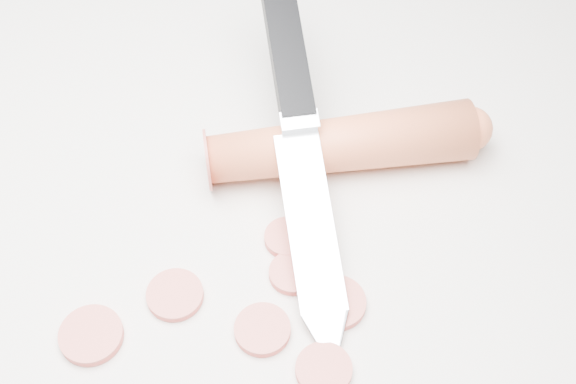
% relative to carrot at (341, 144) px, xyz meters
% --- Properties ---
extents(ground, '(2.40, 2.40, 0.00)m').
position_rel_carrot_xyz_m(ground, '(-0.02, -0.10, -0.02)').
color(ground, silver).
rests_on(ground, ground).
extents(carrot, '(0.18, 0.13, 0.04)m').
position_rel_carrot_xyz_m(carrot, '(0.00, 0.00, 0.00)').
color(carrot, '#E05D33').
rests_on(carrot, ground).
extents(carrot_slice_0, '(0.04, 0.04, 0.01)m').
position_rel_carrot_xyz_m(carrot_slice_0, '(-0.10, -0.19, -0.02)').
color(carrot_slice_0, '#C55246').
rests_on(carrot_slice_0, ground).
extents(carrot_slice_1, '(0.04, 0.04, 0.01)m').
position_rel_carrot_xyz_m(carrot_slice_1, '(0.00, -0.15, -0.02)').
color(carrot_slice_1, '#C55246').
rests_on(carrot_slice_1, ground).
extents(carrot_slice_2, '(0.03, 0.03, 0.01)m').
position_rel_carrot_xyz_m(carrot_slice_2, '(0.00, -0.10, -0.02)').
color(carrot_slice_2, '#C55246').
rests_on(carrot_slice_2, ground).
extents(carrot_slice_4, '(0.04, 0.04, 0.01)m').
position_rel_carrot_xyz_m(carrot_slice_4, '(0.04, -0.11, -0.02)').
color(carrot_slice_4, '#C55246').
rests_on(carrot_slice_4, ground).
extents(carrot_slice_5, '(0.03, 0.03, 0.01)m').
position_rel_carrot_xyz_m(carrot_slice_5, '(-0.01, -0.08, -0.02)').
color(carrot_slice_5, '#C55246').
rests_on(carrot_slice_5, ground).
extents(carrot_slice_6, '(0.04, 0.04, 0.01)m').
position_rel_carrot_xyz_m(carrot_slice_6, '(-0.06, -0.14, -0.02)').
color(carrot_slice_6, '#C55246').
rests_on(carrot_slice_6, ground).
extents(carrot_slice_8, '(0.04, 0.04, 0.01)m').
position_rel_carrot_xyz_m(carrot_slice_8, '(0.05, -0.16, -0.02)').
color(carrot_slice_8, '#C55246').
rests_on(carrot_slice_8, ground).
extents(kitchen_knife, '(0.18, 0.27, 0.09)m').
position_rel_carrot_xyz_m(kitchen_knife, '(-0.02, -0.03, 0.02)').
color(kitchen_knife, silver).
rests_on(kitchen_knife, ground).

